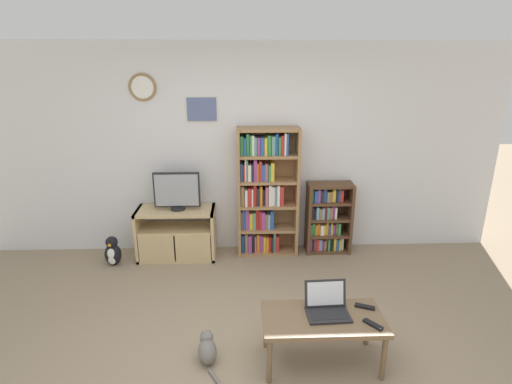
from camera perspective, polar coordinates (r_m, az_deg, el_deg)
The scene contains 12 objects.
ground_plane at distance 3.45m, azimuth -1.18°, elevation -25.22°, with size 18.00×18.00×0.00m, color gray.
wall_back at distance 5.01m, azimuth -1.83°, elevation 5.94°, with size 6.47×0.09×2.60m.
tv_stand at distance 5.11m, azimuth -11.28°, elevation -5.83°, with size 0.96×0.44×0.64m.
television at distance 4.91m, azimuth -11.22°, elevation 0.09°, with size 0.56×0.18×0.47m.
bookshelf_tall at distance 4.97m, azimuth 1.13°, elevation -0.06°, with size 0.75×0.31×1.62m.
bookshelf_short at distance 5.21m, azimuth 10.06°, elevation -3.75°, with size 0.57×0.28×0.92m.
coffee_table at distance 3.39m, azimuth 9.53°, elevation -17.86°, with size 0.97×0.49×0.44m.
laptop at distance 3.38m, azimuth 10.09°, elevation -15.69°, with size 0.35×0.28×0.24m.
remote_near_laptop at distance 3.35m, azimuth 16.36°, elevation -17.69°, with size 0.13×0.15×0.02m.
remote_far_from_laptop at distance 3.53m, azimuth 15.28°, elevation -15.52°, with size 0.16×0.10×0.02m.
cat at distance 3.56m, azimuth -6.95°, elevation -21.34°, with size 0.24×0.46×0.25m.
penguin_figurine at distance 5.18m, azimuth -19.80°, elevation -8.10°, with size 0.20×0.18×0.37m.
Camera 1 is at (-0.03, -2.50, 2.37)m, focal length 28.00 mm.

